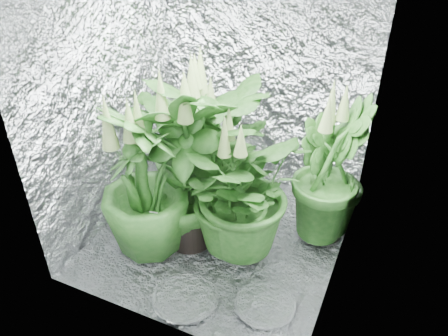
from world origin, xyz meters
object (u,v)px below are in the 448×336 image
plant_e (236,191)px  circulation_fan (316,215)px  plant_b (204,147)px  plant_f (187,170)px  plant_d (144,185)px  plant_a (211,148)px  plant_c (330,173)px

plant_e → circulation_fan: size_ratio=2.77×
plant_b → plant_e: plant_e is taller
circulation_fan → plant_f: bearing=-173.3°
plant_d → plant_f: bearing=38.3°
plant_e → plant_f: bearing=-172.5°
plant_d → circulation_fan: (0.97, 0.60, -0.36)m
plant_a → circulation_fan: 0.87m
plant_a → plant_c: plant_a is taller
plant_b → circulation_fan: plant_b is taller
plant_a → plant_c: 0.81m
plant_a → plant_d: plant_a is taller
plant_a → plant_b: 0.31m
plant_a → plant_d: size_ratio=1.18×
plant_e → plant_f: plant_f is taller
plant_d → plant_c: bearing=31.7°
plant_b → plant_a: bearing=-52.0°
plant_d → plant_f: 0.28m
plant_a → plant_c: (0.78, 0.16, -0.09)m
plant_a → circulation_fan: size_ratio=3.57×
plant_b → plant_e: 0.66m
plant_a → plant_f: 0.30m
plant_c → plant_e: (-0.49, -0.42, -0.01)m
plant_a → plant_b: size_ratio=1.35×
plant_a → plant_f: bearing=-94.0°
plant_a → plant_b: (-0.17, 0.21, -0.15)m
plant_b → plant_c: (0.95, -0.05, 0.06)m
plant_c → plant_d: 1.20m
plant_f → circulation_fan: plant_f is taller
plant_c → plant_d: bearing=-148.3°
plant_d → plant_f: (0.21, 0.17, 0.07)m
plant_b → plant_d: bearing=-95.7°
plant_e → circulation_fan: bearing=41.5°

